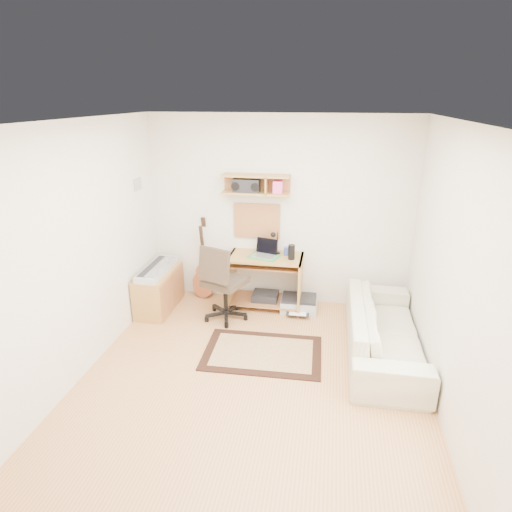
% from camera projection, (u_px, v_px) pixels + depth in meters
% --- Properties ---
extents(floor, '(3.60, 4.00, 0.01)m').
position_uv_depth(floor, '(253.00, 381.00, 4.53)').
color(floor, tan).
rests_on(floor, ground).
extents(ceiling, '(3.60, 4.00, 0.01)m').
position_uv_depth(ceiling, '(252.00, 121.00, 3.62)').
color(ceiling, white).
rests_on(ceiling, ground).
extents(back_wall, '(3.60, 0.01, 2.60)m').
position_uv_depth(back_wall, '(279.00, 212.00, 5.93)').
color(back_wall, beige).
rests_on(back_wall, ground).
extents(left_wall, '(0.01, 4.00, 2.60)m').
position_uv_depth(left_wall, '(77.00, 254.00, 4.37)').
color(left_wall, beige).
rests_on(left_wall, ground).
extents(right_wall, '(0.01, 4.00, 2.60)m').
position_uv_depth(right_wall, '(455.00, 278.00, 3.78)').
color(right_wall, beige).
rests_on(right_wall, ground).
extents(wall_shelf, '(0.90, 0.25, 0.26)m').
position_uv_depth(wall_shelf, '(256.00, 184.00, 5.72)').
color(wall_shelf, '#B4843F').
rests_on(wall_shelf, back_wall).
extents(cork_board, '(0.64, 0.03, 0.49)m').
position_uv_depth(cork_board, '(257.00, 221.00, 6.00)').
color(cork_board, tan).
rests_on(cork_board, back_wall).
extents(wall_photo, '(0.02, 0.20, 0.15)m').
position_uv_depth(wall_photo, '(138.00, 184.00, 5.61)').
color(wall_photo, '#4C8CBF').
rests_on(wall_photo, left_wall).
extents(desk, '(1.00, 0.55, 0.75)m').
position_uv_depth(desk, '(265.00, 282.00, 6.01)').
color(desk, '#B4843F').
rests_on(desk, floor).
extents(laptop, '(0.38, 0.38, 0.23)m').
position_uv_depth(laptop, '(264.00, 249.00, 5.83)').
color(laptop, silver).
rests_on(laptop, desk).
extents(speaker, '(0.09, 0.09, 0.20)m').
position_uv_depth(speaker, '(291.00, 252.00, 5.75)').
color(speaker, black).
rests_on(speaker, desk).
extents(desk_lamp, '(0.11, 0.11, 0.32)m').
position_uv_depth(desk_lamp, '(277.00, 243.00, 5.94)').
color(desk_lamp, black).
rests_on(desk_lamp, desk).
extents(pencil_cup, '(0.08, 0.08, 0.11)m').
position_uv_depth(pencil_cup, '(286.00, 251.00, 5.91)').
color(pencil_cup, '#34499D').
rests_on(pencil_cup, desk).
extents(boombox, '(0.35, 0.16, 0.18)m').
position_uv_depth(boombox, '(246.00, 186.00, 5.74)').
color(boombox, black).
rests_on(boombox, wall_shelf).
extents(rug, '(1.37, 0.93, 0.02)m').
position_uv_depth(rug, '(263.00, 353.00, 5.01)').
color(rug, tan).
rests_on(rug, floor).
extents(task_chair, '(0.70, 0.70, 1.06)m').
position_uv_depth(task_chair, '(225.00, 282.00, 5.63)').
color(task_chair, '#362B20').
rests_on(task_chair, floor).
extents(cabinet, '(0.40, 0.90, 0.55)m').
position_uv_depth(cabinet, '(159.00, 290.00, 5.99)').
color(cabinet, '#B4843F').
rests_on(cabinet, floor).
extents(music_keyboard, '(0.28, 0.89, 0.08)m').
position_uv_depth(music_keyboard, '(157.00, 269.00, 5.88)').
color(music_keyboard, '#B2B5BA').
rests_on(music_keyboard, cabinet).
extents(guitar, '(0.33, 0.22, 1.19)m').
position_uv_depth(guitar, '(202.00, 259.00, 6.21)').
color(guitar, '#A25531').
rests_on(guitar, floor).
extents(waste_basket, '(0.31, 0.31, 0.29)m').
position_uv_depth(waste_basket, '(158.00, 305.00, 5.83)').
color(waste_basket, white).
rests_on(waste_basket, floor).
extents(printer, '(0.49, 0.39, 0.18)m').
position_uv_depth(printer, '(299.00, 304.00, 6.00)').
color(printer, '#A5A8AA').
rests_on(printer, floor).
extents(sofa, '(0.59, 2.02, 0.79)m').
position_uv_depth(sofa, '(385.00, 322.00, 4.89)').
color(sofa, beige).
rests_on(sofa, floor).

